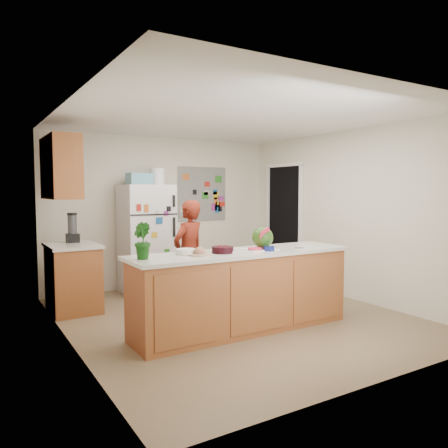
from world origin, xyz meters
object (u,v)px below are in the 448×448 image
cherry_bowl (223,250)px  person (189,255)px  refrigerator (146,239)px  watermelon (263,237)px

cherry_bowl → person: bearing=82.1°
person → refrigerator: bearing=-106.4°
person → cherry_bowl: person is taller
person → cherry_bowl: (-0.16, -1.16, 0.21)m
cherry_bowl → refrigerator: bearing=89.4°
refrigerator → watermelon: 2.43m
refrigerator → cherry_bowl: (-0.02, -2.39, 0.11)m
refrigerator → cherry_bowl: 2.39m
person → watermelon: bearing=87.3°
person → cherry_bowl: bearing=59.5°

